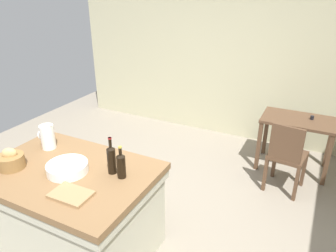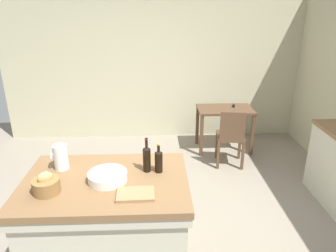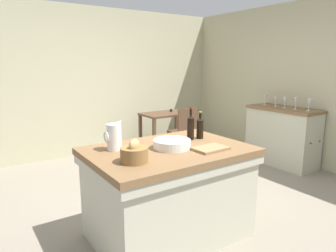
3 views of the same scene
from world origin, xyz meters
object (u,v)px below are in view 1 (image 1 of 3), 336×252
wine_bottle_dark (121,165)px  wine_bottle_amber (111,159)px  pitcher (48,136)px  wash_bowl (67,168)px  island_table (73,208)px  cutting_board (71,195)px  writing_desk (297,127)px  bread_basket (11,161)px  wooden_chair (287,155)px

wine_bottle_dark → wine_bottle_amber: bearing=169.9°
pitcher → wash_bowl: (0.46, -0.24, -0.08)m
island_table → cutting_board: 0.56m
writing_desk → wash_bowl: bearing=-122.6°
pitcher → bread_basket: bearing=-91.8°
writing_desk → wine_bottle_amber: wine_bottle_amber is taller
writing_desk → pitcher: pitcher is taller
wooden_chair → wine_bottle_dark: wine_bottle_dark is taller
wooden_chair → writing_desk: bearing=87.1°
wooden_chair → wine_bottle_amber: 2.15m
wooden_chair → bread_basket: size_ratio=4.07×
pitcher → cutting_board: bearing=-34.1°
wooden_chair → wine_bottle_amber: (-1.21, -1.70, 0.51)m
wine_bottle_dark → pitcher: bearing=173.6°
bread_basket → wash_bowl: bearing=19.0°
wooden_chair → wine_bottle_dark: bearing=-122.6°
wash_bowl → wine_bottle_amber: wine_bottle_amber is taller
cutting_board → island_table: bearing=137.7°
bread_basket → wine_bottle_dark: (0.92, 0.31, 0.05)m
writing_desk → wooden_chair: 0.61m
pitcher → wash_bowl: bearing=-27.9°
wine_bottle_dark → bread_basket: bearing=-161.7°
wine_bottle_amber → wooden_chair: bearing=54.6°
writing_desk → wooden_chair: wooden_chair is taller
wooden_chair → cutting_board: bearing=-121.6°
wash_bowl → cutting_board: (0.25, -0.24, -0.03)m
wash_bowl → bread_basket: size_ratio=1.55×
cutting_board → wash_bowl: bearing=136.7°
wooden_chair → cutting_board: (-1.29, -2.10, 0.39)m
bread_basket → wine_bottle_amber: bearing=21.7°
cutting_board → wine_bottle_dark: wine_bottle_dark is taller
island_table → writing_desk: bearing=56.7°
wooden_chair → wash_bowl: wash_bowl is taller
island_table → wash_bowl: wash_bowl is taller
island_table → pitcher: (-0.43, 0.23, 0.52)m
writing_desk → cutting_board: bearing=-116.1°
writing_desk → wine_bottle_amber: 2.64m
wash_bowl → wine_bottle_amber: 0.39m
writing_desk → bread_basket: size_ratio=4.09×
pitcher → wine_bottle_amber: (0.80, -0.08, 0.01)m
pitcher → wine_bottle_dark: 0.92m
pitcher → bread_basket: pitcher is taller
writing_desk → pitcher: bearing=-132.6°
island_table → wash_bowl: bearing=-30.5°
writing_desk → wooden_chair: bearing=-92.9°
pitcher → wash_bowl: 0.53m
island_table → wine_bottle_amber: wine_bottle_amber is taller
bread_basket → cutting_board: size_ratio=0.72×
wooden_chair → pitcher: 2.63m
wooden_chair → bread_basket: bread_basket is taller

